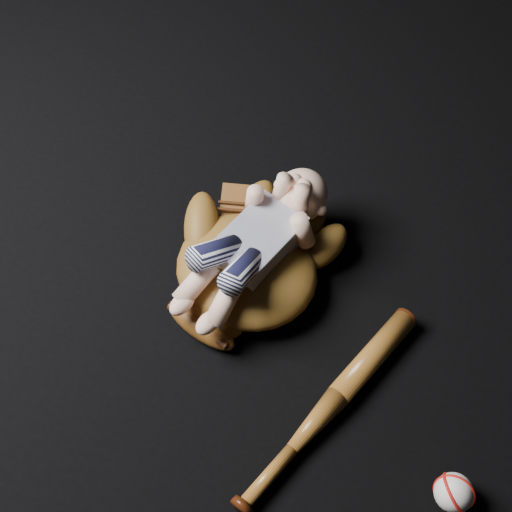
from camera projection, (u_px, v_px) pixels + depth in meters
name	position (u px, v px, depth m)	size (l,w,h in m)	color
baseball_glove	(246.00, 266.00, 1.41)	(0.36, 0.41, 0.13)	brown
newborn_baby	(248.00, 245.00, 1.35)	(0.19, 0.40, 0.16)	beige
baseball_bat	(329.00, 407.00, 1.28)	(0.05, 0.49, 0.05)	brown
baseball	(454.00, 493.00, 1.18)	(0.07, 0.07, 0.07)	white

